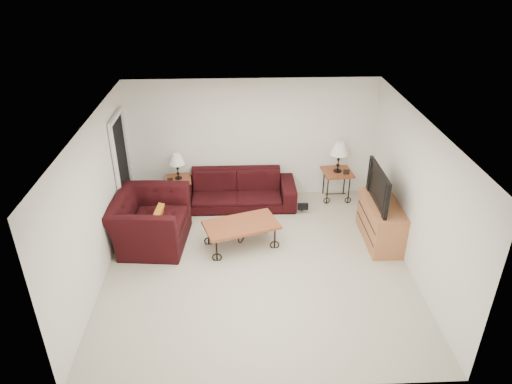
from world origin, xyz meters
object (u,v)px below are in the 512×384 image
tv_stand (381,222)px  television (385,186)px  sofa (236,190)px  backpack (302,202)px  side_table_right (336,185)px  lamp_left (177,166)px  side_table_left (180,190)px  lamp_right (339,157)px  armchair (150,221)px  coffee_table (241,235)px

tv_stand → television: (-0.02, 0.00, 0.71)m
sofa → backpack: size_ratio=5.69×
side_table_right → television: size_ratio=0.55×
lamp_left → tv_stand: 4.09m
tv_stand → television: 0.71m
side_table_left → television: bearing=-22.9°
sofa → side_table_right: sofa is taller
lamp_right → armchair: (-3.61, -1.48, -0.50)m
side_table_right → backpack: bearing=-147.1°
backpack → tv_stand: bearing=-51.8°
side_table_left → coffee_table: side_table_left is taller
lamp_right → tv_stand: bearing=-72.7°
lamp_right → television: bearing=-73.4°
armchair → television: (4.08, -0.10, 0.64)m
side_table_left → tv_stand: tv_stand is taller
side_table_right → tv_stand: (0.49, -1.58, 0.07)m
side_table_left → tv_stand: bearing=-22.8°
sofa → tv_stand: (2.57, -1.40, 0.04)m
lamp_right → side_table_right: bearing=0.0°
sofa → side_table_left: sofa is taller
side_table_left → coffee_table: 2.09m
coffee_table → backpack: (1.23, 1.17, -0.03)m
tv_stand → sofa: bearing=151.5°
armchair → backpack: armchair is taller
sofa → backpack: sofa is taller
sofa → tv_stand: tv_stand is taller
tv_stand → television: television is taller
side_table_right → television: (0.47, -1.58, 0.78)m
tv_stand → backpack: size_ratio=3.05×
side_table_right → lamp_right: (0.00, 0.00, 0.64)m
side_table_right → lamp_left: (-3.26, 0.00, 0.49)m
sofa → lamp_left: 1.27m
sofa → tv_stand: 2.93m
tv_stand → coffee_table: bearing=-177.8°
coffee_table → tv_stand: tv_stand is taller
lamp_left → backpack: (2.49, -0.50, -0.60)m
lamp_left → armchair: (-0.36, -1.48, -0.36)m
armchair → side_table_right: bearing=-62.4°
side_table_left → backpack: side_table_left is taller
side_table_left → coffee_table: (1.25, -1.67, -0.03)m
lamp_right → armchair: 3.94m
tv_stand → television: bearing=180.0°
television → backpack: bearing=-130.9°
lamp_left → lamp_right: 3.26m
lamp_right → backpack: (-0.77, -0.50, -0.74)m
lamp_left → armchair: size_ratio=0.39×
lamp_right → coffee_table: 2.71m
armchair → television: bearing=-86.1°
side_table_left → armchair: size_ratio=0.39×
side_table_right → lamp_right: 0.64m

